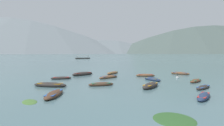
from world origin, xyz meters
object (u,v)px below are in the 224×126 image
Objects in this scene: rowboat_3 at (50,85)px; rowboat_4 at (152,79)px; rowboat_9 at (150,86)px; rowboat_11 at (196,81)px; mooring_buoy at (177,78)px; rowboat_6 at (203,87)px; rowboat_1 at (61,78)px; rowboat_8 at (101,84)px; rowboat_0 at (83,74)px; ferry_0 at (83,58)px; rowboat_7 at (54,94)px; rowboat_12 at (109,77)px; rowboat_2 at (145,75)px; rowboat_5 at (113,73)px; rowboat_13 at (180,73)px; rowboat_10 at (204,96)px.

rowboat_3 is 15.21m from rowboat_4.
rowboat_9 is 8.76m from rowboat_11.
rowboat_11 is 3.92m from mooring_buoy.
rowboat_6 is at bearing -51.02° from rowboat_4.
rowboat_1 is at bearing 160.23° from rowboat_6.
rowboat_8 is (6.53, 0.75, -0.03)m from rowboat_3.
rowboat_6 is at bearing -35.24° from rowboat_0.
rowboat_7 is at bearing -80.56° from ferry_0.
rowboat_1 is 0.93× the size of rowboat_12.
rowboat_3 is 1.12× the size of rowboat_7.
ferry_0 is (-18.43, 95.80, 0.19)m from rowboat_0.
ferry_0 is (-15.78, 100.79, 0.28)m from rowboat_1.
rowboat_12 reaches higher than rowboat_8.
mooring_buoy reaches higher than rowboat_1.
rowboat_4 is at bearing 128.98° from rowboat_6.
rowboat_4 is at bearing -4.08° from rowboat_1.
rowboat_4 is 7.77m from rowboat_6.
rowboat_12 is (-5.59, 7.88, -0.04)m from rowboat_9.
rowboat_9 is 10.07m from mooring_buoy.
rowboat_12 reaches higher than rowboat_1.
rowboat_8 is 1.07× the size of rowboat_11.
rowboat_3 is 10.50m from rowboat_12.
rowboat_0 is 0.38× the size of ferry_0.
rowboat_8 is (-7.47, -9.12, -0.01)m from rowboat_2.
mooring_buoy is at bearing -70.38° from ferry_0.
rowboat_2 reaches higher than rowboat_7.
ferry_0 is at bearing 103.36° from rowboat_12.
rowboat_3 is 20.89m from rowboat_11.
rowboat_7 is 13.38m from rowboat_12.
rowboat_4 is 0.91× the size of rowboat_12.
rowboat_5 is at bearing 142.43° from rowboat_11.
rowboat_12 is at bearing -76.64° from ferry_0.
rowboat_6 is 4.97m from rowboat_11.
rowboat_13 is 5.87m from mooring_buoy.
rowboat_5 is 13.71m from rowboat_13.
rowboat_2 is at bearing -6.67° from rowboat_0.
rowboat_2 is at bearing -31.85° from rowboat_5.
ferry_0 is at bearing 109.68° from rowboat_11.
rowboat_3 is (-14.01, -9.87, 0.03)m from rowboat_2.
rowboat_12 is (-7.02, 2.36, -0.01)m from rowboat_4.
rowboat_12 reaches higher than rowboat_5.
rowboat_0 is 17.41m from mooring_buoy.
rowboat_12 is 1.03× the size of rowboat_13.
rowboat_6 is 0.97× the size of rowboat_11.
rowboat_7 is at bearing -137.47° from rowboat_13.
rowboat_1 is 102.02m from ferry_0.
rowboat_2 is 3.43× the size of mooring_buoy.
rowboat_4 is at bearing 103.74° from rowboat_10.
rowboat_1 is at bearing -138.87° from rowboat_5.
rowboat_11 is (6.22, -1.26, -0.04)m from rowboat_4.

